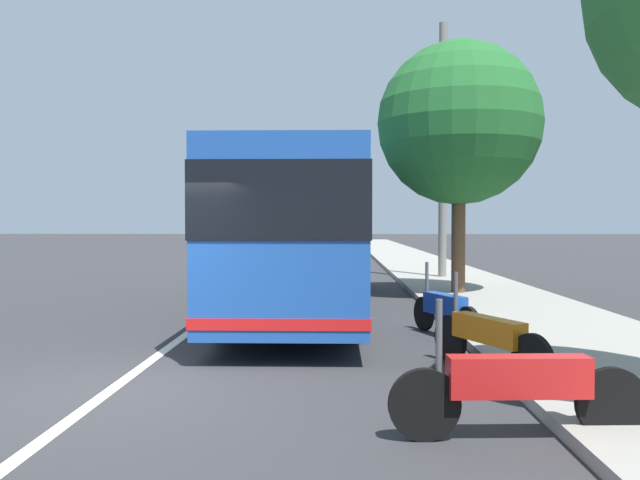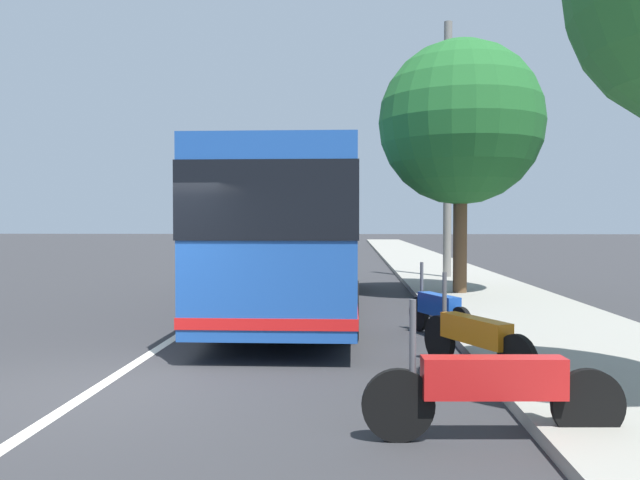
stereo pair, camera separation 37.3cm
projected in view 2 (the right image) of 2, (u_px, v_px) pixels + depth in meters
The scene contains 11 objects.
ground_plane at pixel (98, 387), 7.62m from camera, with size 220.00×220.00×0.00m, color #2D2D30.
sidewalk_curb at pixel (480, 293), 17.28m from camera, with size 110.00×3.60×0.14m, color gray.
lane_divider_line at pixel (242, 294), 17.60m from camera, with size 110.00×0.16×0.01m, color silver.
coach_bus at pixel (301, 228), 14.53m from camera, with size 12.06×2.59×3.19m.
motorcycle_mid_row at pixel (492, 387), 5.72m from camera, with size 0.30×2.36×1.28m.
motorcycle_far_end at pixel (474, 338), 8.21m from camera, with size 2.11×1.06×1.28m.
motorcycle_by_tree at pixel (438, 310), 10.95m from camera, with size 1.95×0.84×1.26m.
car_far_distant at pixel (274, 243), 42.35m from camera, with size 4.15×2.05×1.42m.
car_oncoming at pixel (335, 238), 54.84m from camera, with size 4.51×1.91×1.44m.
roadside_tree_mid_block at pixel (461, 123), 16.71m from camera, with size 4.28×4.28×6.73m.
utility_pole at pixel (448, 152), 21.69m from camera, with size 0.28×0.28×8.76m, color slate.
Camera 2 is at (-7.43, -3.02, 1.96)m, focal length 35.95 mm.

